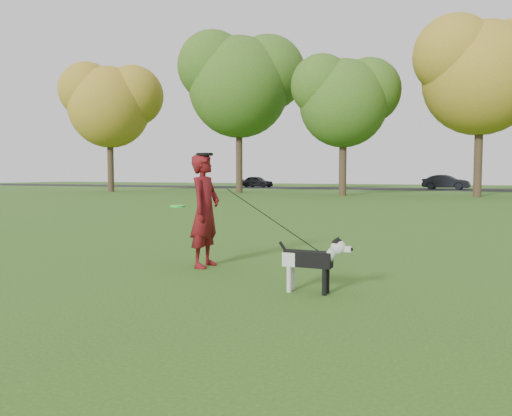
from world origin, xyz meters
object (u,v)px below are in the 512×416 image
at_px(man, 205,211).
at_px(car_mid, 446,182).
at_px(dog, 314,258).
at_px(car_left, 257,182).

height_order(man, car_mid, man).
relative_size(dog, car_mid, 0.24).
distance_m(dog, car_mid, 40.71).
bearing_deg(dog, car_mid, 89.50).
height_order(man, car_left, man).
bearing_deg(dog, car_left, 113.18).
xyz_separation_m(dog, car_left, (-17.43, 40.71, 0.16)).
bearing_deg(dog, man, 153.48).
distance_m(man, car_mid, 39.79).
bearing_deg(car_mid, dog, -172.33).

